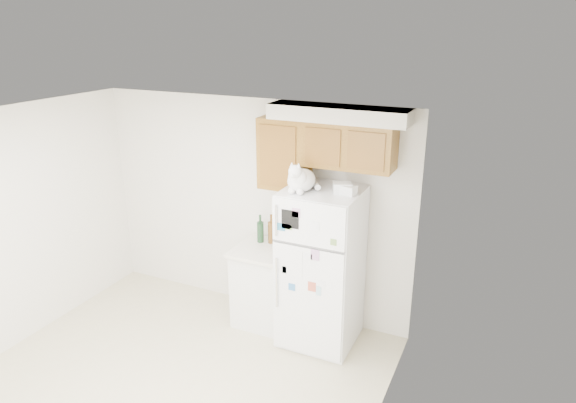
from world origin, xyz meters
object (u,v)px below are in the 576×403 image
Objects in this scene: refrigerator at (321,268)px; storage_box_front at (348,190)px; base_counter at (265,285)px; bottle_amber at (271,229)px; cat at (300,180)px; storage_box_back at (342,188)px; bottle_green at (260,228)px.

storage_box_front is at bearing -4.37° from refrigerator.
base_counter is at bearing -173.79° from storage_box_front.
storage_box_front is 0.44× the size of bottle_amber.
base_counter is 2.72× the size of bottle_amber.
storage_box_front is at bearing 13.09° from cat.
bottle_amber is at bearing 144.70° from cat.
storage_box_back is at bearing 164.88° from storage_box_front.
storage_box_front reaches higher than bottle_amber.
base_counter is 0.64m from bottle_amber.
base_counter is at bearing 158.43° from cat.
storage_box_front is (0.27, -0.02, 0.89)m from refrigerator.
refrigerator is 0.86m from bottle_green.
base_counter is 1.60m from storage_box_front.
cat is 2.59× the size of storage_box_back.
storage_box_front is (0.45, 0.11, -0.08)m from cat.
bottle_green is (-0.62, 0.32, -0.74)m from cat.
refrigerator is 3.65× the size of cat.
storage_box_front reaches higher than base_counter.
base_counter is 5.11× the size of storage_box_back.
storage_box_back reaches higher than base_counter.
storage_box_back is at bearing 4.29° from refrigerator.
bottle_amber is (-0.88, 0.21, -0.66)m from storage_box_back.
cat is (-0.19, -0.13, 0.97)m from refrigerator.
storage_box_front is at bearing -11.42° from bottle_green.
bottle_amber is (0.01, 0.15, 0.63)m from base_counter.
refrigerator is at bearing 160.17° from storage_box_back.
base_counter is 1.56m from storage_box_back.
refrigerator is 5.03× the size of bottle_amber.
storage_box_back is 0.08m from storage_box_front.
storage_box_back is (0.20, 0.01, 0.90)m from refrigerator.
storage_box_back is 0.56× the size of bottle_green.
refrigerator is 1.00m from cat.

